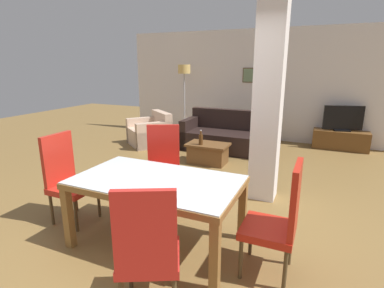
{
  "coord_description": "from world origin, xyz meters",
  "views": [
    {
      "loc": [
        1.5,
        -2.47,
        1.86
      ],
      "look_at": [
        0.0,
        0.9,
        0.88
      ],
      "focal_mm": 28.0,
      "sensor_mm": 36.0,
      "label": 1
    }
  ],
  "objects_px": {
    "dining_chair_near_right": "(148,248)",
    "tv_stand": "(340,140)",
    "sofa": "(230,137)",
    "bottle": "(201,139)",
    "dining_table": "(157,192)",
    "dining_chair_head_right": "(279,218)",
    "dining_chair_head_left": "(67,176)",
    "dining_chair_far_left": "(163,164)",
    "floor_lamp": "(184,77)",
    "tv_screen": "(343,119)",
    "coffee_table": "(208,153)",
    "armchair": "(150,133)"
  },
  "relations": [
    {
      "from": "dining_chair_head_right",
      "to": "tv_stand",
      "type": "relative_size",
      "value": 0.93
    },
    {
      "from": "bottle",
      "to": "dining_chair_head_left",
      "type": "bearing_deg",
      "value": -104.18
    },
    {
      "from": "dining_table",
      "to": "floor_lamp",
      "type": "height_order",
      "value": "floor_lamp"
    },
    {
      "from": "dining_table",
      "to": "dining_chair_near_right",
      "type": "xyz_separation_m",
      "value": [
        0.42,
        -0.85,
        -0.03
      ]
    },
    {
      "from": "dining_chair_head_right",
      "to": "dining_table",
      "type": "bearing_deg",
      "value": 90.0
    },
    {
      "from": "dining_table",
      "to": "dining_chair_far_left",
      "type": "xyz_separation_m",
      "value": [
        -0.42,
        0.89,
        -0.03
      ]
    },
    {
      "from": "coffee_table",
      "to": "bottle",
      "type": "relative_size",
      "value": 2.81
    },
    {
      "from": "dining_table",
      "to": "dining_chair_far_left",
      "type": "bearing_deg",
      "value": 115.36
    },
    {
      "from": "dining_chair_near_right",
      "to": "tv_screen",
      "type": "bearing_deg",
      "value": 48.99
    },
    {
      "from": "dining_chair_far_left",
      "to": "coffee_table",
      "type": "xyz_separation_m",
      "value": [
        -0.06,
        1.84,
        -0.36
      ]
    },
    {
      "from": "dining_chair_head_left",
      "to": "dining_chair_near_right",
      "type": "height_order",
      "value": "same"
    },
    {
      "from": "tv_screen",
      "to": "dining_chair_head_left",
      "type": "bearing_deg",
      "value": 42.68
    },
    {
      "from": "sofa",
      "to": "dining_chair_head_left",
      "type": "bearing_deg",
      "value": 76.86
    },
    {
      "from": "dining_chair_near_right",
      "to": "tv_stand",
      "type": "height_order",
      "value": "dining_chair_near_right"
    },
    {
      "from": "dining_table",
      "to": "dining_chair_head_right",
      "type": "relative_size",
      "value": 1.58
    },
    {
      "from": "dining_table",
      "to": "tv_screen",
      "type": "distance_m",
      "value": 5.22
    },
    {
      "from": "dining_table",
      "to": "coffee_table",
      "type": "distance_m",
      "value": 2.8
    },
    {
      "from": "sofa",
      "to": "coffee_table",
      "type": "height_order",
      "value": "sofa"
    },
    {
      "from": "sofa",
      "to": "tv_stand",
      "type": "relative_size",
      "value": 1.77
    },
    {
      "from": "tv_stand",
      "to": "floor_lamp",
      "type": "relative_size",
      "value": 0.62
    },
    {
      "from": "dining_chair_head_right",
      "to": "sofa",
      "type": "bearing_deg",
      "value": 22.74
    },
    {
      "from": "dining_chair_near_right",
      "to": "dining_chair_head_left",
      "type": "bearing_deg",
      "value": 126.45
    },
    {
      "from": "dining_chair_far_left",
      "to": "bottle",
      "type": "height_order",
      "value": "dining_chair_far_left"
    },
    {
      "from": "dining_chair_far_left",
      "to": "dining_chair_near_right",
      "type": "xyz_separation_m",
      "value": [
        0.85,
        -1.74,
        0.0
      ]
    },
    {
      "from": "bottle",
      "to": "floor_lamp",
      "type": "xyz_separation_m",
      "value": [
        -1.28,
        1.98,
        1.06
      ]
    },
    {
      "from": "dining_chair_far_left",
      "to": "sofa",
      "type": "relative_size",
      "value": 0.52
    },
    {
      "from": "armchair",
      "to": "dining_chair_far_left",
      "type": "bearing_deg",
      "value": 163.31
    },
    {
      "from": "dining_chair_head_left",
      "to": "coffee_table",
      "type": "height_order",
      "value": "dining_chair_head_left"
    },
    {
      "from": "armchair",
      "to": "bottle",
      "type": "xyz_separation_m",
      "value": [
        1.65,
        -0.87,
        0.22
      ]
    },
    {
      "from": "sofa",
      "to": "tv_screen",
      "type": "relative_size",
      "value": 2.51
    },
    {
      "from": "floor_lamp",
      "to": "tv_stand",
      "type": "bearing_deg",
      "value": 4.09
    },
    {
      "from": "armchair",
      "to": "coffee_table",
      "type": "height_order",
      "value": "armchair"
    },
    {
      "from": "dining_chair_head_left",
      "to": "floor_lamp",
      "type": "distance_m",
      "value": 4.74
    },
    {
      "from": "coffee_table",
      "to": "bottle",
      "type": "height_order",
      "value": "bottle"
    },
    {
      "from": "dining_table",
      "to": "dining_chair_head_right",
      "type": "height_order",
      "value": "dining_chair_head_right"
    },
    {
      "from": "sofa",
      "to": "armchair",
      "type": "height_order",
      "value": "sofa"
    },
    {
      "from": "tv_stand",
      "to": "coffee_table",
      "type": "bearing_deg",
      "value": -138.18
    },
    {
      "from": "tv_screen",
      "to": "bottle",
      "type": "bearing_deg",
      "value": 27.7
    },
    {
      "from": "dining_chair_head_right",
      "to": "coffee_table",
      "type": "height_order",
      "value": "dining_chair_head_right"
    },
    {
      "from": "sofa",
      "to": "floor_lamp",
      "type": "distance_m",
      "value": 2.12
    },
    {
      "from": "dining_chair_head_left",
      "to": "dining_table",
      "type": "bearing_deg",
      "value": 90.0
    },
    {
      "from": "sofa",
      "to": "floor_lamp",
      "type": "xyz_separation_m",
      "value": [
        -1.5,
        0.79,
        1.27
      ]
    },
    {
      "from": "tv_stand",
      "to": "tv_screen",
      "type": "height_order",
      "value": "tv_screen"
    },
    {
      "from": "dining_table",
      "to": "dining_chair_near_right",
      "type": "bearing_deg",
      "value": -63.48
    },
    {
      "from": "sofa",
      "to": "bottle",
      "type": "xyz_separation_m",
      "value": [
        -0.23,
        -1.18,
        0.2
      ]
    },
    {
      "from": "coffee_table",
      "to": "floor_lamp",
      "type": "distance_m",
      "value": 2.69
    },
    {
      "from": "dining_chair_head_left",
      "to": "armchair",
      "type": "height_order",
      "value": "dining_chair_head_left"
    },
    {
      "from": "tv_stand",
      "to": "dining_chair_near_right",
      "type": "bearing_deg",
      "value": -104.49
    },
    {
      "from": "dining_chair_far_left",
      "to": "dining_chair_head_left",
      "type": "xyz_separation_m",
      "value": [
        -0.82,
        -0.89,
        0.0
      ]
    },
    {
      "from": "dining_chair_far_left",
      "to": "dining_chair_head_right",
      "type": "height_order",
      "value": "same"
    }
  ]
}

